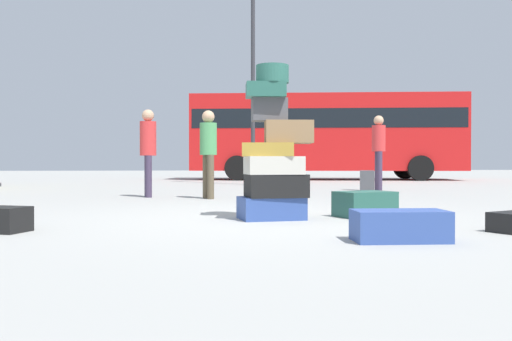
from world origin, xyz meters
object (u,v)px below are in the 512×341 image
(person_bearded_onlooker, at_px, (379,146))
(person_passerby_in_red, at_px, (208,146))
(person_tourist_with_camera, at_px, (148,145))
(lamp_post, at_px, (253,27))
(suitcase_charcoal_left_side, at_px, (367,189))
(suitcase_teal_behind_tower, at_px, (365,204))
(parked_bus, at_px, (325,131))
(suitcase_tower, at_px, (274,158))
(suitcase_navy_white_trunk, at_px, (400,226))

(person_bearded_onlooker, relative_size, person_passerby_in_red, 1.09)
(person_tourist_with_camera, xyz_separation_m, person_passerby_in_red, (1.08, -0.60, -0.03))
(lamp_post, bearing_deg, person_bearded_onlooker, -58.90)
(suitcase_charcoal_left_side, distance_m, person_passerby_in_red, 3.13)
(person_bearded_onlooker, bearing_deg, suitcase_teal_behind_tower, -13.28)
(parked_bus, distance_m, lamp_post, 6.27)
(person_passerby_in_red, bearing_deg, person_tourist_with_camera, -137.87)
(suitcase_tower, bearing_deg, person_bearded_onlooker, 59.46)
(suitcase_tower, relative_size, suitcase_charcoal_left_side, 3.30)
(person_tourist_with_camera, xyz_separation_m, parked_bus, (6.02, 9.87, 0.88))
(suitcase_teal_behind_tower, relative_size, person_tourist_with_camera, 0.40)
(suitcase_tower, bearing_deg, suitcase_navy_white_trunk, -68.66)
(suitcase_tower, height_order, person_bearded_onlooker, suitcase_tower)
(suitcase_charcoal_left_side, height_order, person_passerby_in_red, person_passerby_in_red)
(suitcase_charcoal_left_side, bearing_deg, person_bearded_onlooker, 86.34)
(lamp_post, bearing_deg, person_tourist_with_camera, -116.38)
(person_bearded_onlooker, height_order, person_passerby_in_red, person_bearded_onlooker)
(lamp_post, bearing_deg, parked_bus, 53.35)
(suitcase_tower, xyz_separation_m, suitcase_charcoal_left_side, (1.56, 1.38, -0.42))
(suitcase_charcoal_left_side, relative_size, person_bearded_onlooker, 0.31)
(person_bearded_onlooker, bearing_deg, lamp_post, -140.13)
(parked_bus, height_order, lamp_post, lamp_post)
(suitcase_navy_white_trunk, bearing_deg, suitcase_teal_behind_tower, 83.03)
(suitcase_teal_behind_tower, relative_size, suitcase_charcoal_left_side, 1.22)
(suitcase_navy_white_trunk, distance_m, person_passerby_in_red, 5.61)
(suitcase_charcoal_left_side, bearing_deg, suitcase_tower, -119.75)
(lamp_post, bearing_deg, suitcase_navy_white_trunk, -91.50)
(suitcase_tower, relative_size, person_tourist_with_camera, 1.07)
(suitcase_charcoal_left_side, bearing_deg, suitcase_navy_white_trunk, -86.07)
(person_bearded_onlooker, relative_size, parked_bus, 0.16)
(person_bearded_onlooker, bearing_deg, suitcase_tower, -21.77)
(suitcase_navy_white_trunk, relative_size, person_tourist_with_camera, 0.46)
(suitcase_charcoal_left_side, relative_size, parked_bus, 0.05)
(person_tourist_with_camera, bearing_deg, person_passerby_in_red, 53.31)
(person_tourist_with_camera, relative_size, person_passerby_in_red, 1.04)
(suitcase_charcoal_left_side, xyz_separation_m, person_bearded_onlooker, (1.77, 4.28, 0.75))
(suitcase_charcoal_left_side, bearing_deg, person_tourist_with_camera, 157.69)
(person_tourist_with_camera, relative_size, parked_bus, 0.16)
(suitcase_tower, distance_m, person_passerby_in_red, 3.63)
(suitcase_navy_white_trunk, distance_m, person_bearded_onlooker, 7.98)
(person_bearded_onlooker, bearing_deg, suitcase_charcoal_left_side, -13.74)
(suitcase_teal_behind_tower, xyz_separation_m, lamp_post, (-0.09, 9.39, 4.40))
(suitcase_teal_behind_tower, relative_size, suitcase_navy_white_trunk, 0.86)
(suitcase_navy_white_trunk, relative_size, lamp_post, 0.10)
(suitcase_teal_behind_tower, distance_m, suitcase_navy_white_trunk, 1.98)
(suitcase_teal_behind_tower, bearing_deg, suitcase_navy_white_trunk, -119.54)
(person_tourist_with_camera, height_order, lamp_post, lamp_post)
(person_bearded_onlooker, relative_size, lamp_post, 0.24)
(person_bearded_onlooker, height_order, parked_bus, parked_bus)
(suitcase_tower, xyz_separation_m, person_bearded_onlooker, (3.34, 5.66, 0.33))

